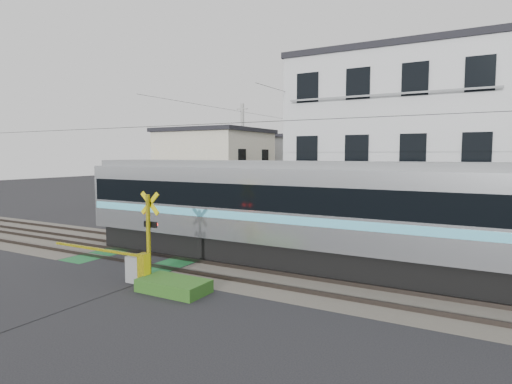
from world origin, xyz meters
The scene contains 11 objects.
ground centered at (0.00, 0.00, 0.00)m, with size 120.00×120.00×0.00m, color black.
track_bed centered at (0.00, 0.00, 0.04)m, with size 120.00×120.00×0.14m.
crossing_signal_near centered at (2.59, -3.65, 0.71)m, with size 4.74×0.65×3.09m.
crossing_signal_far centered at (-2.59, 3.65, 0.71)m, with size 4.74×0.65×3.09m.
apartment_block centered at (8.50, 9.49, 4.66)m, with size 10.20×8.36×9.30m.
houses_row centered at (0.25, 25.92, 3.24)m, with size 22.07×31.35×6.80m.
tree_hill centered at (0.54, 48.28, 5.85)m, with size 40.00×13.61×11.58m.
catenary centered at (6.00, 0.03, 3.70)m, with size 60.00×5.04×7.00m.
utility_poles centered at (-1.05, 23.01, 4.08)m, with size 7.90×42.00×8.00m.
pedestrian centered at (1.53, 28.72, 0.88)m, with size 0.64×0.42×1.76m, color black.
weed_patches centered at (1.76, -0.09, 0.18)m, with size 10.25×8.80×0.40m.
Camera 1 is at (12.84, -13.94, 4.29)m, focal length 30.00 mm.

